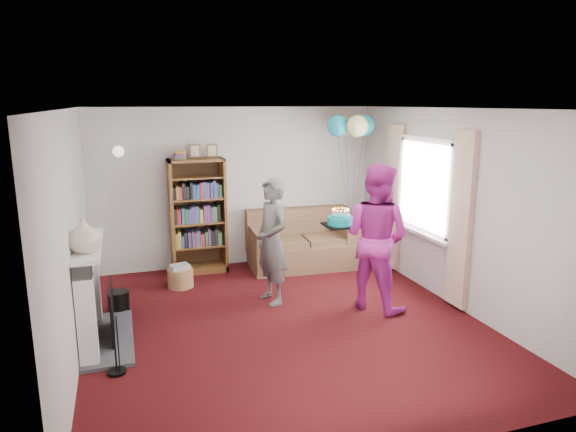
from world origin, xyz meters
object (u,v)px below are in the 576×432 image
object	(u,v)px
sofa	(302,245)
birthday_cake	(340,221)
bookcase	(198,216)
person_striped	(272,241)
person_magenta	(376,237)

from	to	relation	value
sofa	birthday_cake	distance (m)	1.79
bookcase	person_striped	distance (m)	1.74
sofa	person_magenta	xyz separation A→B (m)	(0.30, -1.91, 0.59)
sofa	person_magenta	distance (m)	2.02
bookcase	birthday_cake	world-z (taller)	bookcase
bookcase	birthday_cake	bearing A→B (deg)	-50.11
sofa	bookcase	bearing A→B (deg)	175.35
bookcase	person_striped	bearing A→B (deg)	-65.48
bookcase	person_magenta	xyz separation A→B (m)	(1.91, -2.14, 0.06)
bookcase	birthday_cake	distance (m)	2.43
person_striped	birthday_cake	size ratio (longest dim) A/B	4.15
person_striped	birthday_cake	world-z (taller)	person_striped
bookcase	birthday_cake	xyz separation A→B (m)	(1.55, -1.86, 0.23)
person_magenta	person_striped	bearing A→B (deg)	31.77
sofa	person_striped	distance (m)	1.69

